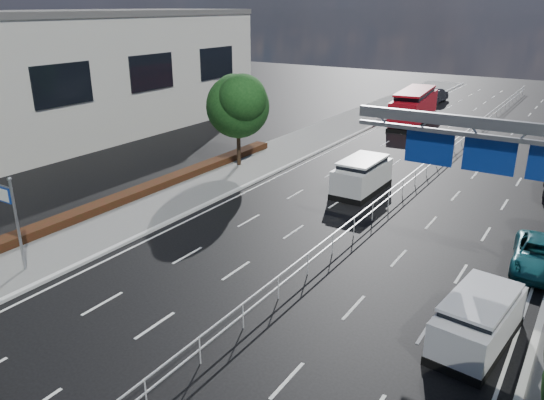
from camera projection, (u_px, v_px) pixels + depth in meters
The scene contains 15 objects.
ground at pixel (216, 351), 17.84m from camera, with size 160.00×160.00×0.00m, color black.
sidewalk_near at pixel (12, 265), 23.60m from camera, with size 5.00×140.00×0.14m, color slate.
kerb_near at pixel (47, 279), 22.34m from camera, with size 0.25×140.00×0.15m, color silver.
median_fence at pixel (424, 170), 35.47m from camera, with size 0.05×85.00×1.02m.
hedge_near at pixel (77, 215), 28.36m from camera, with size 1.00×36.00×0.44m, color black.
toilet_sign at pixel (8, 207), 22.32m from camera, with size 1.62×0.18×4.34m.
overhead_gantry at pixel (510, 152), 20.46m from camera, with size 10.24×0.38×7.45m.
near_building at pixel (68, 78), 45.44m from camera, with size 12.00×38.00×10.00m, color beige.
near_tree_back at pixel (238, 102), 36.47m from camera, with size 4.84×4.51×6.69m.
white_minivan at pixel (362, 176), 32.62m from camera, with size 2.17×4.93×2.13m.
red_bus at pixel (414, 106), 51.62m from camera, with size 3.70×11.00×3.22m.
near_car_silver at pixel (432, 141), 42.28m from camera, with size 1.75×4.35×1.48m, color #9C9EA3.
near_car_dark at pixel (435, 95), 62.67m from camera, with size 1.78×5.11×1.68m, color black.
silver_minivan at pixel (478, 320), 17.91m from camera, with size 2.43×4.72×1.88m.
parked_car_teal at pixel (539, 255), 23.17m from camera, with size 2.15×4.66×1.30m, color #175B68.
Camera 1 is at (9.62, -11.62, 10.96)m, focal length 35.00 mm.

